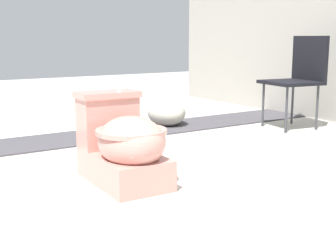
% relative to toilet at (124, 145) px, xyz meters
% --- Properties ---
extents(ground_plane, '(14.00, 14.00, 0.00)m').
position_rel_toilet_xyz_m(ground_plane, '(-0.11, 0.19, -0.22)').
color(ground_plane, '#B7B2A8').
extents(gravel_strip, '(0.56, 8.00, 0.01)m').
position_rel_toilet_xyz_m(gravel_strip, '(-1.26, 0.69, -0.21)').
color(gravel_strip, '#423F44').
rests_on(gravel_strip, ground).
extents(toilet, '(0.64, 0.40, 0.52)m').
position_rel_toilet_xyz_m(toilet, '(0.00, 0.00, 0.00)').
color(toilet, tan).
rests_on(toilet, ground).
extents(folding_chair_left, '(0.50, 0.50, 0.83)m').
position_rel_toilet_xyz_m(folding_chair_left, '(-0.63, 2.13, 0.29)').
color(folding_chair_left, black).
rests_on(folding_chair_left, ground).
extents(boulder_near, '(0.45, 0.39, 0.25)m').
position_rel_toilet_xyz_m(boulder_near, '(-1.35, 1.15, -0.09)').
color(boulder_near, '#ADA899').
rests_on(boulder_near, ground).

